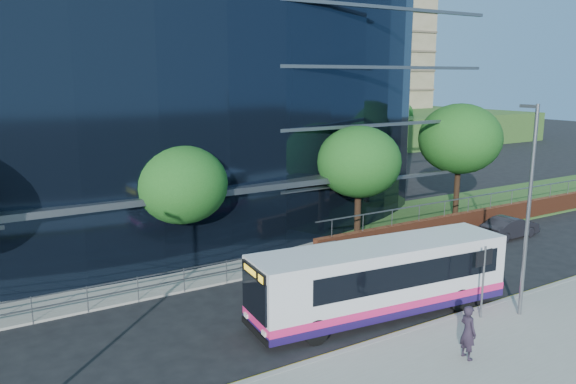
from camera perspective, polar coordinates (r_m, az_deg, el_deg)
ground at (r=21.11m, az=7.39°, el=-13.98°), size 200.00×200.00×0.00m
kerb at (r=20.39m, az=9.22°, el=-14.76°), size 80.00×0.25×0.16m
yellow_line_outer at (r=20.56m, az=8.84°, el=-14.75°), size 80.00×0.08×0.01m
yellow_line_inner at (r=20.66m, az=8.56°, el=-14.60°), size 80.00×0.08×0.01m
far_forecourt at (r=27.90m, az=-17.36°, el=-7.82°), size 50.00×8.00×0.10m
grass_verge at (r=45.25m, az=22.45°, el=-0.76°), size 36.00×8.00×0.12m
glass_office at (r=36.46m, az=-19.02°, el=9.31°), size 44.00×23.10×16.00m
retaining_wall at (r=39.86m, az=23.39°, el=-1.61°), size 34.00×0.40×2.11m
guard_railings at (r=23.57m, az=-19.75°, el=-9.63°), size 24.00×0.05×1.10m
apartment_block at (r=84.38m, az=-0.14°, el=13.04°), size 60.00×42.00×30.00m
street_sign at (r=22.29m, az=19.27°, el=-7.20°), size 0.85×0.09×2.80m
tree_far_b at (r=26.30m, az=-10.76°, el=0.73°), size 4.29×4.29×6.05m
tree_far_c at (r=30.79m, az=7.22°, el=3.04°), size 4.62×4.62×6.51m
tree_far_d at (r=37.63m, az=17.06°, el=5.18°), size 5.28×5.28×7.44m
tree_dist_e at (r=65.70m, az=1.80°, el=7.68°), size 4.62×4.62×6.51m
tree_dist_f at (r=77.17m, az=11.01°, el=7.82°), size 4.29×4.29×6.05m
streetlight_east at (r=22.52m, az=23.23°, el=-1.25°), size 0.15×0.77×8.00m
city_bus at (r=22.11m, az=9.59°, el=-8.60°), size 10.69×3.46×2.84m
parked_car at (r=34.68m, az=21.64°, el=-3.33°), size 3.81×1.37×1.25m
pedestrian at (r=19.45m, az=17.81°, el=-13.40°), size 0.53×0.71×1.80m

